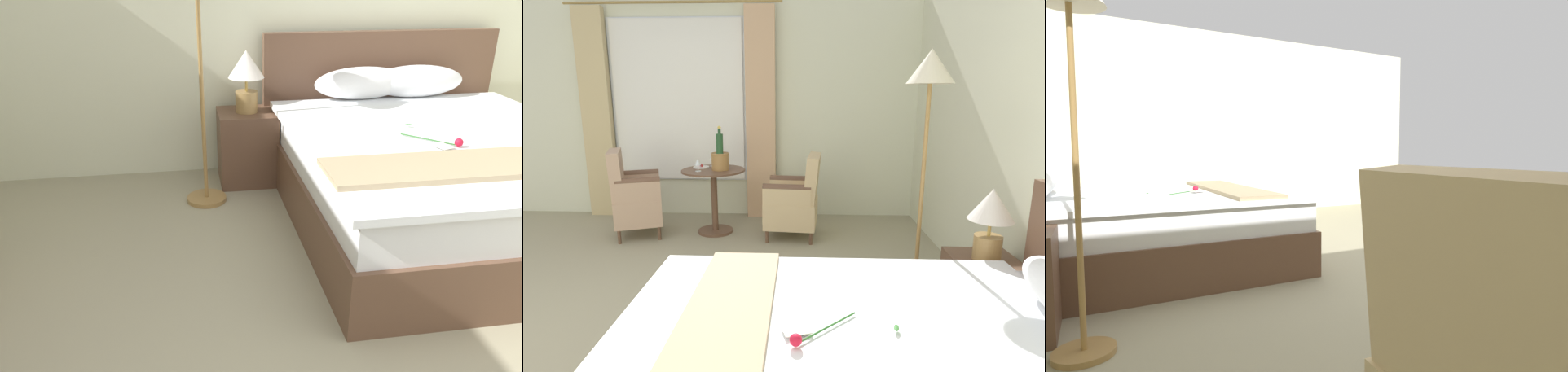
# 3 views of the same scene
# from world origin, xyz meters

# --- Properties ---
(bed) EXTENTS (1.87, 2.14, 1.09)m
(bed) POSITION_xyz_m (0.60, 1.86, 0.34)
(bed) COLOR brown
(bed) RESTS_ON ground
(nightstand) EXTENTS (0.45, 0.40, 0.55)m
(nightstand) POSITION_xyz_m (-0.49, 2.68, 0.28)
(nightstand) COLOR brown
(nightstand) RESTS_ON ground
(bedside_lamp) EXTENTS (0.26, 0.26, 0.45)m
(bedside_lamp) POSITION_xyz_m (-0.49, 2.68, 0.84)
(bedside_lamp) COLOR #A07B46
(bedside_lamp) RESTS_ON nightstand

